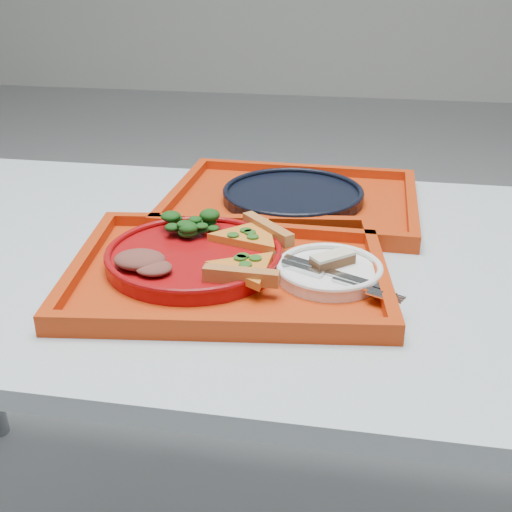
# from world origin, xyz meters

# --- Properties ---
(table) EXTENTS (1.60, 0.80, 0.75)m
(table) POSITION_xyz_m (0.00, 0.00, 0.68)
(table) COLOR #ACB8C1
(table) RESTS_ON ground
(tray_main) EXTENTS (0.49, 0.41, 0.01)m
(tray_main) POSITION_xyz_m (0.02, -0.09, 0.76)
(tray_main) COLOR #AC2B09
(tray_main) RESTS_ON table
(tray_far) EXTENTS (0.45, 0.36, 0.01)m
(tray_far) POSITION_xyz_m (0.08, 0.21, 0.76)
(tray_far) COLOR #AC2B09
(tray_far) RESTS_ON table
(dinner_plate) EXTENTS (0.26, 0.26, 0.02)m
(dinner_plate) POSITION_xyz_m (-0.03, -0.08, 0.77)
(dinner_plate) COLOR maroon
(dinner_plate) RESTS_ON tray_main
(side_plate) EXTENTS (0.15, 0.15, 0.01)m
(side_plate) POSITION_xyz_m (0.17, -0.09, 0.77)
(side_plate) COLOR white
(side_plate) RESTS_ON tray_main
(navy_plate) EXTENTS (0.26, 0.26, 0.02)m
(navy_plate) POSITION_xyz_m (0.08, 0.21, 0.77)
(navy_plate) COLOR black
(navy_plate) RESTS_ON tray_far
(pizza_slice_a) EXTENTS (0.10, 0.12, 0.02)m
(pizza_slice_a) POSITION_xyz_m (0.05, -0.13, 0.79)
(pizza_slice_a) COLOR gold
(pizza_slice_a) RESTS_ON dinner_plate
(pizza_slice_b) EXTENTS (0.17, 0.17, 0.02)m
(pizza_slice_b) POSITION_xyz_m (0.04, -0.02, 0.79)
(pizza_slice_b) COLOR gold
(pizza_slice_b) RESTS_ON dinner_plate
(salad_heap) EXTENTS (0.08, 0.07, 0.04)m
(salad_heap) POSITION_xyz_m (-0.06, -0.02, 0.80)
(salad_heap) COLOR black
(salad_heap) RESTS_ON dinner_plate
(meat_portion) EXTENTS (0.07, 0.06, 0.02)m
(meat_portion) POSITION_xyz_m (-0.10, -0.14, 0.79)
(meat_portion) COLOR brown
(meat_portion) RESTS_ON dinner_plate
(dessert_bar) EXTENTS (0.07, 0.06, 0.02)m
(dessert_bar) POSITION_xyz_m (0.17, -0.08, 0.79)
(dessert_bar) COLOR #522F1B
(dessert_bar) RESTS_ON side_plate
(knife) EXTENTS (0.17, 0.09, 0.01)m
(knife) POSITION_xyz_m (0.16, -0.10, 0.78)
(knife) COLOR silver
(knife) RESTS_ON side_plate
(fork) EXTENTS (0.18, 0.10, 0.01)m
(fork) POSITION_xyz_m (0.17, -0.13, 0.78)
(fork) COLOR silver
(fork) RESTS_ON side_plate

